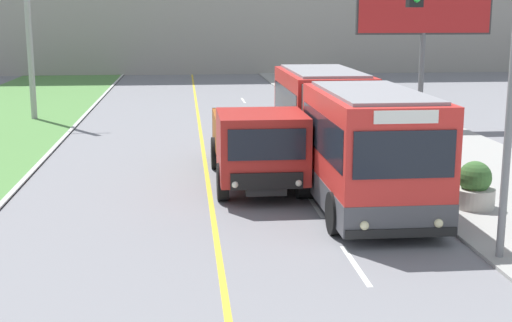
{
  "coord_description": "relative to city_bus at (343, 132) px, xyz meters",
  "views": [
    {
      "loc": [
        -0.66,
        -1.13,
        5.08
      ],
      "look_at": [
        1.1,
        16.28,
        1.4
      ],
      "focal_mm": 50.0,
      "sensor_mm": 36.0,
      "label": 1
    }
  ],
  "objects": [
    {
      "name": "planter_round_third",
      "position": [
        3.02,
        0.48,
        -1.02
      ],
      "size": [
        1.0,
        1.0,
        1.18
      ],
      "color": "#B7B2A8",
      "rests_on": "sidewalk_right"
    },
    {
      "name": "dump_truck",
      "position": [
        -2.53,
        -0.21,
        -0.4
      ],
      "size": [
        2.49,
        7.08,
        2.36
      ],
      "color": "black",
      "rests_on": "ground_plane"
    },
    {
      "name": "billboard_large",
      "position": [
        5.91,
        10.59,
        3.52
      ],
      "size": [
        6.07,
        0.24,
        6.62
      ],
      "color": "#59595B",
      "rests_on": "ground_plane"
    },
    {
      "name": "planter_round_second",
      "position": [
        2.82,
        -3.09,
        -1.0
      ],
      "size": [
        1.07,
        1.07,
        1.23
      ],
      "color": "#B7B2A8",
      "rests_on": "sidewalk_right"
    },
    {
      "name": "planter_round_far",
      "position": [
        2.76,
        4.06,
        -1.04
      ],
      "size": [
        0.95,
        0.95,
        1.12
      ],
      "color": "#B7B2A8",
      "rests_on": "sidewalk_right"
    },
    {
      "name": "traffic_light_mast",
      "position": [
        1.24,
        -6.8,
        2.41
      ],
      "size": [
        2.28,
        0.32,
        6.36
      ],
      "color": "slate",
      "rests_on": "ground_plane"
    },
    {
      "name": "city_bus",
      "position": [
        0.0,
        0.0,
        0.0
      ],
      "size": [
        2.68,
        12.03,
        3.18
      ],
      "color": "red",
      "rests_on": "ground_plane"
    }
  ]
}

